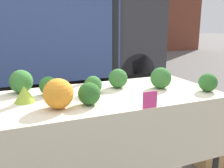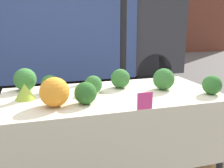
# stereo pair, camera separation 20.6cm
# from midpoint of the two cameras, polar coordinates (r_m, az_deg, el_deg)

# --- Properties ---
(tent_pole) EXTENTS (0.07, 0.07, 2.49)m
(tent_pole) POSITION_cam_midpoint_polar(r_m,az_deg,el_deg) (2.83, -1.36, 10.04)
(tent_pole) COLOR black
(tent_pole) RESTS_ON ground_plane
(parked_truck) EXTENTS (4.00, 1.93, 2.47)m
(parked_truck) POSITION_cam_midpoint_polar(r_m,az_deg,el_deg) (5.62, -13.44, 12.31)
(parked_truck) COLOR #384C84
(parked_truck) RESTS_ON ground_plane
(market_table) EXTENTS (1.70, 0.85, 0.86)m
(market_table) POSITION_cam_midpoint_polar(r_m,az_deg,el_deg) (2.06, -2.17, -5.62)
(market_table) COLOR beige
(market_table) RESTS_ON ground_plane
(orange_cauliflower) EXTENTS (0.20, 0.20, 0.20)m
(orange_cauliflower) POSITION_cam_midpoint_polar(r_m,az_deg,el_deg) (1.78, -14.89, -2.08)
(orange_cauliflower) COLOR orange
(orange_cauliflower) RESTS_ON market_table
(romanesco_head) EXTENTS (0.15, 0.15, 0.12)m
(romanesco_head) POSITION_cam_midpoint_polar(r_m,az_deg,el_deg) (2.00, -21.37, -2.09)
(romanesco_head) COLOR #93B238
(romanesco_head) RESTS_ON market_table
(broccoli_head_0) EXTENTS (0.15, 0.15, 0.15)m
(broccoli_head_0) POSITION_cam_midpoint_polar(r_m,az_deg,el_deg) (2.24, 17.73, 0.30)
(broccoli_head_0) COLOR #2D6628
(broccoli_head_0) RESTS_ON market_table
(broccoli_head_1) EXTENTS (0.16, 0.16, 0.16)m
(broccoli_head_1) POSITION_cam_midpoint_polar(r_m,az_deg,el_deg) (1.82, -8.24, -2.17)
(broccoli_head_1) COLOR #285B23
(broccoli_head_1) RESTS_ON market_table
(broccoli_head_2) EXTENTS (0.17, 0.17, 0.17)m
(broccoli_head_2) POSITION_cam_midpoint_polar(r_m,az_deg,el_deg) (2.25, -1.30, 1.22)
(broccoli_head_2) COLOR #336B2D
(broccoli_head_2) RESTS_ON market_table
(broccoli_head_3) EXTENTS (0.18, 0.18, 0.18)m
(broccoli_head_3) POSITION_cam_midpoint_polar(r_m,az_deg,el_deg) (2.26, 7.98, 1.31)
(broccoli_head_3) COLOR #336B2D
(broccoli_head_3) RESTS_ON market_table
(broccoli_head_4) EXTENTS (0.14, 0.14, 0.14)m
(broccoli_head_4) POSITION_cam_midpoint_polar(r_m,az_deg,el_deg) (2.08, -6.99, -0.24)
(broccoli_head_4) COLOR #336B2D
(broccoli_head_4) RESTS_ON market_table
(broccoli_head_5) EXTENTS (0.19, 0.19, 0.19)m
(broccoli_head_5) POSITION_cam_midpoint_polar(r_m,az_deg,el_deg) (2.25, -21.70, 0.49)
(broccoli_head_5) COLOR #387533
(broccoli_head_5) RESTS_ON market_table
(broccoli_head_6) EXTENTS (0.15, 0.15, 0.15)m
(broccoli_head_6) POSITION_cam_midpoint_polar(r_m,az_deg,el_deg) (2.12, -16.39, -0.39)
(broccoli_head_6) COLOR #2D6628
(broccoli_head_6) RESTS_ON market_table
(price_sign) EXTENTS (0.11, 0.01, 0.11)m
(price_sign) POSITION_cam_midpoint_polar(r_m,az_deg,el_deg) (1.74, 4.92, -3.48)
(price_sign) COLOR #E53D84
(price_sign) RESTS_ON market_table
(produce_crate) EXTENTS (0.38, 0.27, 0.29)m
(produce_crate) POSITION_cam_midpoint_polar(r_m,az_deg,el_deg) (2.89, 18.88, -13.42)
(produce_crate) COLOR tan
(produce_crate) RESTS_ON ground_plane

